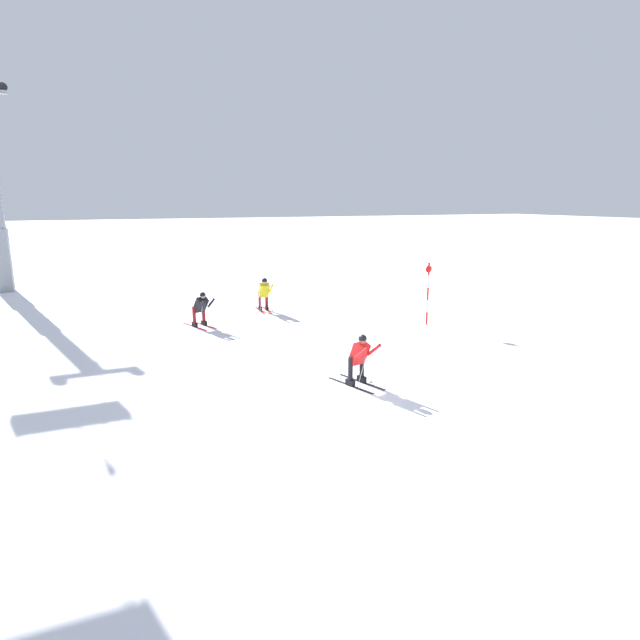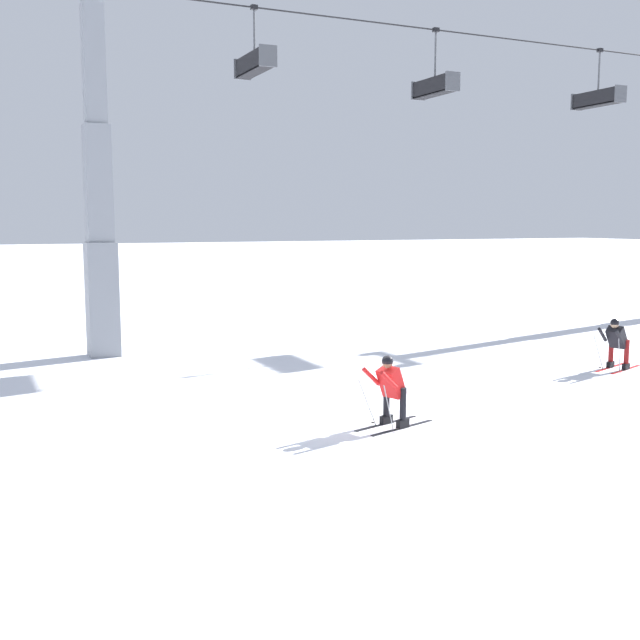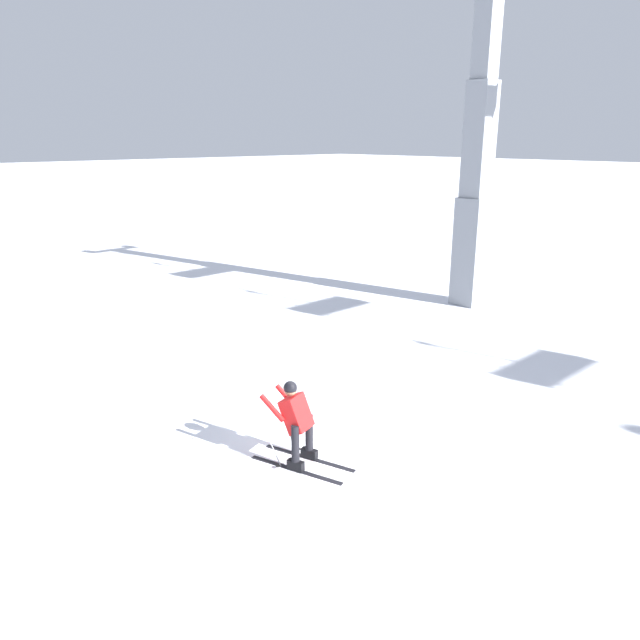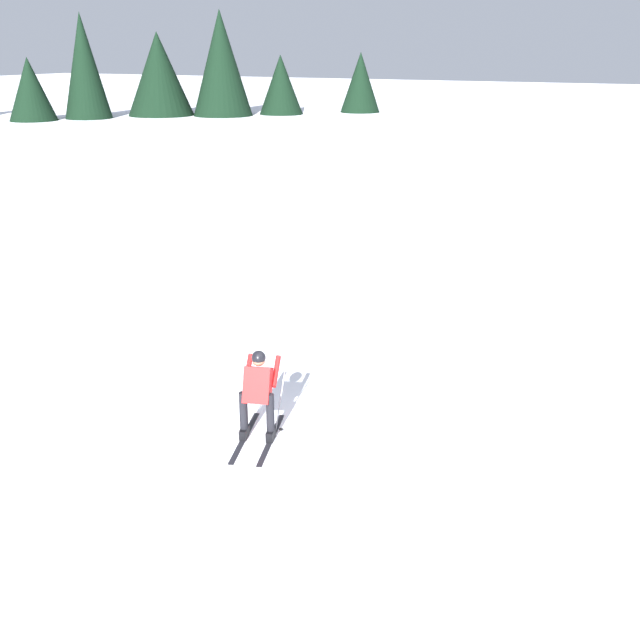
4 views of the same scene
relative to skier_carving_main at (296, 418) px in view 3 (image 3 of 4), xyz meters
The scene contains 3 objects.
ground_plane 1.39m from the skier_carving_main, 81.82° to the left, with size 260.00×260.00×0.00m, color white.
skier_carving_main is the anchor object (origin of this frame).
lift_tower_near 11.76m from the skier_carving_main, 109.48° to the left, with size 0.87×2.42×10.69m.
Camera 3 is at (6.60, -6.91, 5.18)m, focal length 33.91 mm.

